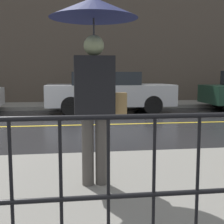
# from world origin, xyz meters

# --- Properties ---
(ground_plane) EXTENTS (80.00, 80.00, 0.00)m
(ground_plane) POSITION_xyz_m (0.00, 0.00, 0.00)
(ground_plane) COLOR #262628
(sidewalk_far) EXTENTS (28.00, 2.06, 0.15)m
(sidewalk_far) POSITION_xyz_m (0.00, 4.65, 0.07)
(sidewalk_far) COLOR gray
(sidewalk_far) RESTS_ON ground_plane
(lane_marking) EXTENTS (25.20, 0.12, 0.01)m
(lane_marking) POSITION_xyz_m (0.00, 0.00, 0.00)
(lane_marking) COLOR gold
(lane_marking) RESTS_ON ground_plane
(building_storefront) EXTENTS (28.00, 0.30, 6.36)m
(building_storefront) POSITION_xyz_m (0.00, 5.83, 3.18)
(building_storefront) COLOR #4C4238
(building_storefront) RESTS_ON ground_plane
(pedestrian) EXTENTS (0.97, 0.97, 2.09)m
(pedestrian) POSITION_xyz_m (1.77, -5.10, 1.75)
(pedestrian) COLOR #4C4742
(pedestrian) RESTS_ON sidewalk_near
(car_silver) EXTENTS (4.54, 1.89, 1.48)m
(car_silver) POSITION_xyz_m (2.92, 2.69, 0.77)
(car_silver) COLOR #B2B5BA
(car_silver) RESTS_ON ground_plane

